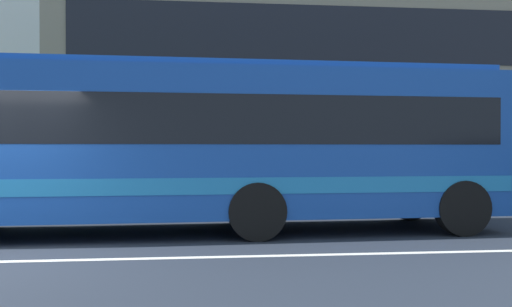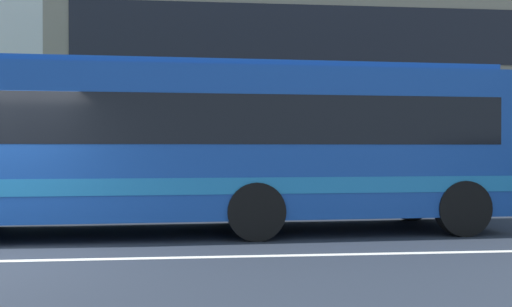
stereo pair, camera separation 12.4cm
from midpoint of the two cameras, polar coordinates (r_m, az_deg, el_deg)
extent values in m
cube|color=gray|center=(24.33, 6.24, 7.37)|extent=(19.28, 11.42, 9.01)
cube|color=black|center=(18.95, 9.98, 11.57)|extent=(17.73, 0.04, 1.80)
cube|color=#18469D|center=(10.86, -4.01, 1.01)|extent=(10.93, 2.95, 2.65)
cube|color=black|center=(10.88, -4.01, 3.10)|extent=(10.28, 2.94, 0.85)
cube|color=#2076B5|center=(10.88, -4.00, -2.82)|extent=(10.71, 2.97, 0.28)
cube|color=#184899|center=(10.97, -4.01, 8.26)|extent=(10.48, 2.53, 0.12)
cylinder|color=black|center=(9.84, 0.37, -5.77)|extent=(1.01, 0.32, 1.00)
cylinder|color=black|center=(12.13, -1.27, -4.59)|extent=(1.01, 0.32, 1.00)
cylinder|color=black|center=(11.03, 20.11, -5.12)|extent=(1.01, 0.32, 1.00)
cylinder|color=black|center=(13.12, 15.28, -4.23)|extent=(1.01, 0.32, 1.00)
camera|label=1|loc=(0.06, -89.68, 0.00)|focal=40.35mm
camera|label=2|loc=(0.06, 90.32, 0.00)|focal=40.35mm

